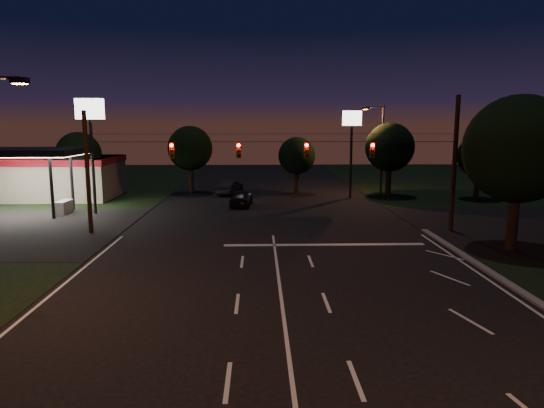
{
  "coord_description": "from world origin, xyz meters",
  "views": [
    {
      "loc": [
        -0.91,
        -16.57,
        7.1
      ],
      "look_at": [
        -0.22,
        8.37,
        3.0
      ],
      "focal_mm": 32.0,
      "sensor_mm": 36.0,
      "label": 1
    }
  ],
  "objects_px": {
    "car_oncoming_a": "(241,198)",
    "car_oncoming_b": "(230,187)",
    "utility_pole_right": "(450,231)",
    "tree_right_near": "(517,150)"
  },
  "relations": [
    {
      "from": "utility_pole_right",
      "to": "car_oncoming_b",
      "type": "distance_m",
      "value": 23.83
    },
    {
      "from": "tree_right_near",
      "to": "car_oncoming_b",
      "type": "xyz_separation_m",
      "value": [
        -17.39,
        22.61,
        -4.95
      ]
    },
    {
      "from": "tree_right_near",
      "to": "car_oncoming_a",
      "type": "bearing_deg",
      "value": 136.18
    },
    {
      "from": "utility_pole_right",
      "to": "car_oncoming_a",
      "type": "height_order",
      "value": "utility_pole_right"
    },
    {
      "from": "car_oncoming_a",
      "to": "car_oncoming_b",
      "type": "distance_m",
      "value": 7.4
    },
    {
      "from": "tree_right_near",
      "to": "car_oncoming_a",
      "type": "distance_m",
      "value": 22.71
    },
    {
      "from": "car_oncoming_b",
      "to": "utility_pole_right",
      "type": "bearing_deg",
      "value": 147.08
    },
    {
      "from": "car_oncoming_b",
      "to": "tree_right_near",
      "type": "bearing_deg",
      "value": 142.9
    },
    {
      "from": "car_oncoming_a",
      "to": "car_oncoming_b",
      "type": "xyz_separation_m",
      "value": [
        -1.39,
        7.26,
        -0.01
      ]
    },
    {
      "from": "utility_pole_right",
      "to": "tree_right_near",
      "type": "distance_m",
      "value": 7.61
    }
  ]
}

